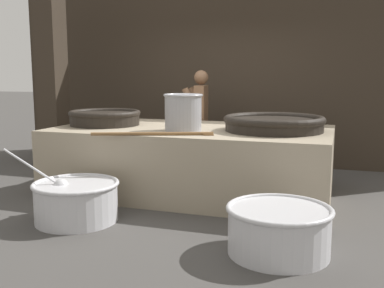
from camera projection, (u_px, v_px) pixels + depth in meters
The scene contains 11 objects.
ground_plane at pixel (192, 191), 6.11m from camera, with size 60.00×60.00×0.00m, color #474442.
back_wall at pixel (232, 68), 7.98m from camera, with size 8.33×0.24×3.37m, color #382D23.
support_pillar at pixel (51, 68), 7.60m from camera, with size 0.40×0.40×3.37m, color #382D23.
hearth_platform at pixel (192, 160), 6.04m from camera, with size 3.62×1.93×0.87m.
giant_wok_near at pixel (105, 117), 6.29m from camera, with size 1.00×1.00×0.21m.
giant_wok_far at pixel (274, 123), 5.62m from camera, with size 1.26×1.26×0.19m.
stock_pot at pixel (183, 112), 5.61m from camera, with size 0.49×0.49×0.46m.
stirring_paddle at pixel (158, 134), 5.23m from camera, with size 1.36×0.57×0.04m.
cook at pixel (201, 118), 7.24m from camera, with size 0.42×0.63×1.64m.
prep_bowl_vegetables at pixel (76, 199), 4.84m from camera, with size 1.16×0.93×0.80m.
prep_bowl_meat at pixel (279, 228), 3.95m from camera, with size 0.94×0.94×0.43m.
Camera 1 is at (1.87, -5.64, 1.57)m, focal length 42.00 mm.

